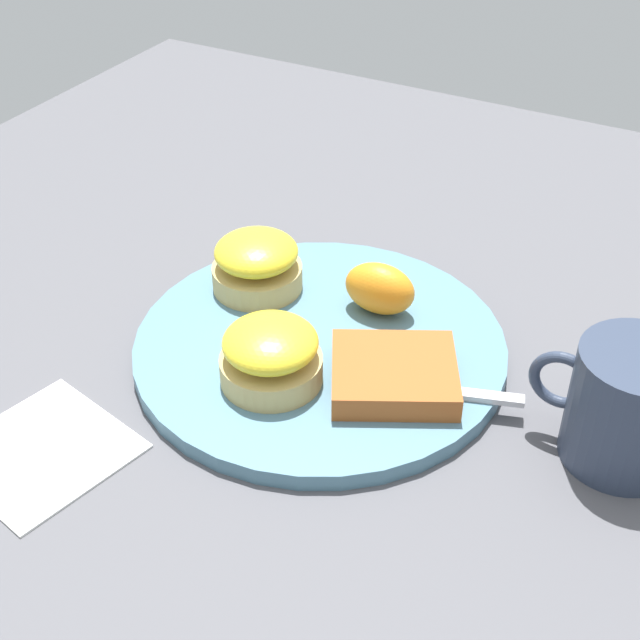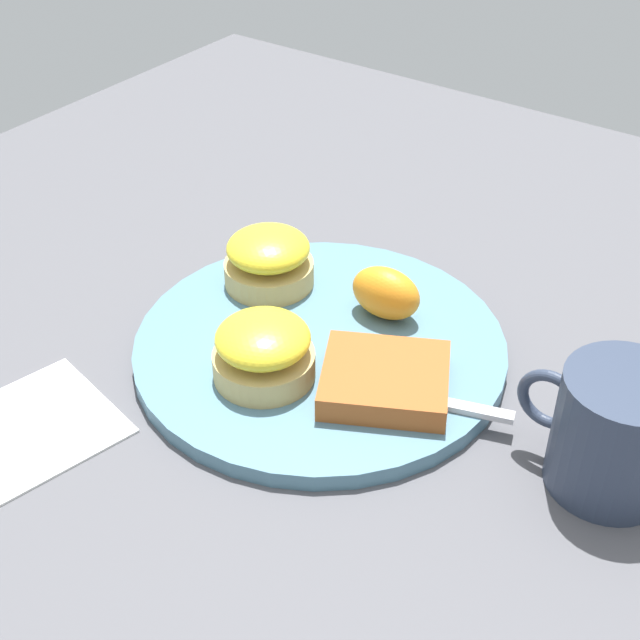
{
  "view_description": "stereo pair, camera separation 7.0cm",
  "coord_description": "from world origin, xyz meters",
  "px_view_note": "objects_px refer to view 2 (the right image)",
  "views": [
    {
      "loc": [
        -0.27,
        0.49,
        0.45
      ],
      "look_at": [
        0.0,
        0.0,
        0.03
      ],
      "focal_mm": 50.0,
      "sensor_mm": 36.0,
      "label": 1
    },
    {
      "loc": [
        -0.33,
        0.46,
        0.45
      ],
      "look_at": [
        0.0,
        0.0,
        0.03
      ],
      "focal_mm": 50.0,
      "sensor_mm": 36.0,
      "label": 2
    }
  ],
  "objects_px": {
    "hashbrown_patty": "(385,380)",
    "sandwich_benedict_left": "(269,260)",
    "sandwich_benedict_right": "(263,350)",
    "cup": "(617,429)",
    "fork": "(358,386)",
    "orange_wedge": "(386,293)"
  },
  "relations": [
    {
      "from": "hashbrown_patty",
      "to": "cup",
      "type": "relative_size",
      "value": 0.82
    },
    {
      "from": "sandwich_benedict_left",
      "to": "fork",
      "type": "relative_size",
      "value": 0.39
    },
    {
      "from": "orange_wedge",
      "to": "fork",
      "type": "xyz_separation_m",
      "value": [
        -0.03,
        0.09,
        -0.02
      ]
    },
    {
      "from": "sandwich_benedict_right",
      "to": "fork",
      "type": "distance_m",
      "value": 0.08
    },
    {
      "from": "sandwich_benedict_right",
      "to": "orange_wedge",
      "type": "xyz_separation_m",
      "value": [
        -0.03,
        -0.12,
        -0.0
      ]
    },
    {
      "from": "sandwich_benedict_left",
      "to": "orange_wedge",
      "type": "distance_m",
      "value": 0.11
    },
    {
      "from": "sandwich_benedict_right",
      "to": "orange_wedge",
      "type": "bearing_deg",
      "value": -105.63
    },
    {
      "from": "sandwich_benedict_right",
      "to": "cup",
      "type": "height_order",
      "value": "cup"
    },
    {
      "from": "hashbrown_patty",
      "to": "fork",
      "type": "distance_m",
      "value": 0.02
    },
    {
      "from": "orange_wedge",
      "to": "hashbrown_patty",
      "type": "bearing_deg",
      "value": 121.93
    },
    {
      "from": "fork",
      "to": "cup",
      "type": "distance_m",
      "value": 0.19
    },
    {
      "from": "hashbrown_patty",
      "to": "cup",
      "type": "bearing_deg",
      "value": -171.21
    },
    {
      "from": "sandwich_benedict_left",
      "to": "fork",
      "type": "xyz_separation_m",
      "value": [
        -0.14,
        0.07,
        -0.02
      ]
    },
    {
      "from": "sandwich_benedict_left",
      "to": "sandwich_benedict_right",
      "type": "distance_m",
      "value": 0.13
    },
    {
      "from": "hashbrown_patty",
      "to": "fork",
      "type": "height_order",
      "value": "hashbrown_patty"
    },
    {
      "from": "hashbrown_patty",
      "to": "orange_wedge",
      "type": "relative_size",
      "value": 1.54
    },
    {
      "from": "cup",
      "to": "sandwich_benedict_right",
      "type": "bearing_deg",
      "value": 14.44
    },
    {
      "from": "sandwich_benedict_right",
      "to": "sandwich_benedict_left",
      "type": "bearing_deg",
      "value": -53.7
    },
    {
      "from": "hashbrown_patty",
      "to": "orange_wedge",
      "type": "xyz_separation_m",
      "value": [
        0.05,
        -0.08,
        0.01
      ]
    },
    {
      "from": "hashbrown_patty",
      "to": "sandwich_benedict_left",
      "type": "bearing_deg",
      "value": -21.64
    },
    {
      "from": "orange_wedge",
      "to": "fork",
      "type": "height_order",
      "value": "orange_wedge"
    },
    {
      "from": "sandwich_benedict_left",
      "to": "cup",
      "type": "xyz_separation_m",
      "value": [
        -0.32,
        0.04,
        0.01
      ]
    }
  ]
}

